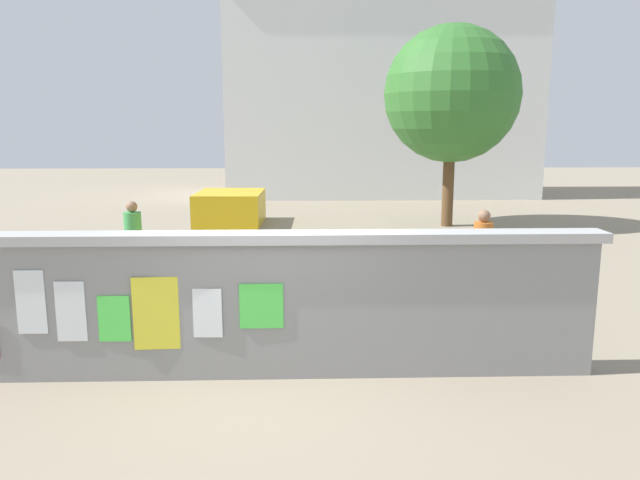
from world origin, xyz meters
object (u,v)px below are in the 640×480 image
person_walking (483,245)px  person_bystander (133,233)px  bicycle_far (339,319)px  bicycle_near (49,312)px  tree_roadside (452,95)px  auto_rickshaw_truck (283,241)px  motorcycle (474,301)px

person_walking → person_bystander: size_ratio=1.00×
person_bystander → bicycle_far: bearing=-43.4°
bicycle_near → tree_roadside: bearing=49.9°
auto_rickshaw_truck → motorcycle: size_ratio=1.94×
motorcycle → person_walking: size_ratio=1.16×
bicycle_far → person_walking: 3.53m
motorcycle → bicycle_far: 2.12m
bicycle_far → person_bystander: person_bystander is taller
bicycle_near → bicycle_far: size_ratio=0.99×
bicycle_far → tree_roadside: bearing=68.7°
motorcycle → person_walking: bearing=70.0°
bicycle_far → person_walking: bearing=39.2°
auto_rickshaw_truck → tree_roadside: size_ratio=0.60×
bicycle_far → tree_roadside: size_ratio=0.28×
auto_rickshaw_truck → motorcycle: auto_rickshaw_truck is taller
bicycle_near → person_bystander: person_bystander is taller
person_bystander → bicycle_near: bearing=-97.1°
auto_rickshaw_truck → motorcycle: bearing=-41.7°
person_walking → bicycle_near: bearing=-165.9°
motorcycle → person_bystander: bearing=151.9°
person_bystander → tree_roadside: size_ratio=0.27×
person_walking → person_bystander: bearing=167.5°
motorcycle → tree_roadside: bearing=78.8°
auto_rickshaw_truck → person_bystander: auto_rickshaw_truck is taller
motorcycle → tree_roadside: (1.94, 9.79, 3.53)m
bicycle_near → bicycle_far: same height
bicycle_far → person_walking: person_walking is taller
bicycle_far → tree_roadside: tree_roadside is taller
person_bystander → auto_rickshaw_truck: bearing=-10.3°
person_bystander → motorcycle: bearing=-28.1°
bicycle_near → person_bystander: size_ratio=1.02×
auto_rickshaw_truck → bicycle_near: bearing=-141.9°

